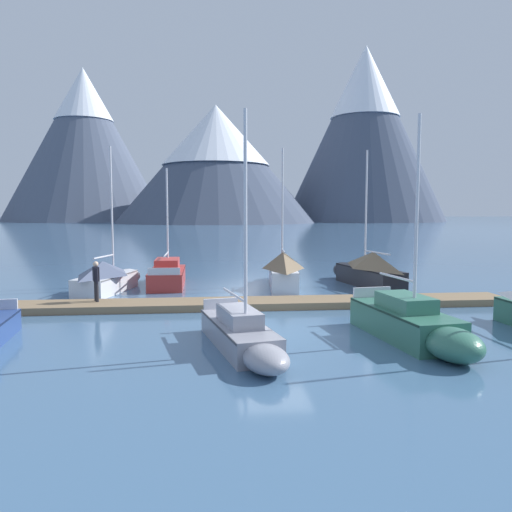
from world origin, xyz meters
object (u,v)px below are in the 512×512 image
at_px(sailboat_second_berth, 109,277).
at_px(sailboat_far_berth, 282,270).
at_px(sailboat_mid_dock_port, 168,274).
at_px(person_on_dock, 96,279).
at_px(sailboat_mid_dock_starboard, 243,334).
at_px(sailboat_outer_slip, 413,324).
at_px(sailboat_end_of_dock, 367,269).

bearing_deg(sailboat_second_berth, sailboat_far_berth, 4.00).
xyz_separation_m(sailboat_mid_dock_port, sailboat_far_berth, (6.22, -1.38, 0.33)).
xyz_separation_m(sailboat_second_berth, sailboat_far_berth, (9.04, 0.63, 0.17)).
bearing_deg(person_on_dock, sailboat_mid_dock_starboard, -50.65).
distance_m(sailboat_mid_dock_port, sailboat_outer_slip, 15.55).
height_order(sailboat_outer_slip, person_on_dock, sailboat_outer_slip).
height_order(sailboat_second_berth, sailboat_far_berth, sailboat_far_berth).
bearing_deg(sailboat_outer_slip, sailboat_mid_dock_port, 123.16).
bearing_deg(sailboat_far_berth, sailboat_mid_dock_starboard, -104.21).
relative_size(sailboat_second_berth, sailboat_mid_dock_port, 1.15).
relative_size(sailboat_outer_slip, sailboat_end_of_dock, 0.95).
bearing_deg(sailboat_second_berth, sailboat_mid_dock_port, 35.50).
relative_size(sailboat_second_berth, sailboat_far_berth, 0.99).
height_order(sailboat_second_berth, sailboat_mid_dock_port, sailboat_second_berth).
xyz_separation_m(sailboat_second_berth, sailboat_mid_dock_port, (2.81, 2.01, -0.17)).
bearing_deg(sailboat_mid_dock_starboard, sailboat_outer_slip, 4.12).
xyz_separation_m(sailboat_outer_slip, person_on_dock, (-10.97, 6.50, 0.67)).
relative_size(sailboat_mid_dock_starboard, sailboat_far_berth, 0.93).
bearing_deg(sailboat_end_of_dock, person_on_dock, -159.59).
distance_m(sailboat_second_berth, sailboat_end_of_dock, 13.69).
relative_size(sailboat_mid_dock_starboard, sailboat_end_of_dock, 0.94).
relative_size(sailboat_mid_dock_port, person_on_dock, 3.81).
xyz_separation_m(sailboat_end_of_dock, person_on_dock, (-13.33, -4.96, 0.35)).
height_order(sailboat_second_berth, person_on_dock, sailboat_second_berth).
relative_size(sailboat_far_berth, sailboat_outer_slip, 1.07).
distance_m(sailboat_mid_dock_port, person_on_dock, 7.00).
bearing_deg(sailboat_mid_dock_port, sailboat_mid_dock_starboard, -76.65).
height_order(sailboat_mid_dock_port, sailboat_mid_dock_starboard, sailboat_mid_dock_starboard).
bearing_deg(sailboat_far_berth, sailboat_outer_slip, -78.90).
xyz_separation_m(sailboat_outer_slip, sailboat_end_of_dock, (2.36, 11.46, 0.32)).
bearing_deg(sailboat_mid_dock_starboard, sailboat_second_berth, 117.75).
distance_m(sailboat_second_berth, sailboat_far_berth, 9.06).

